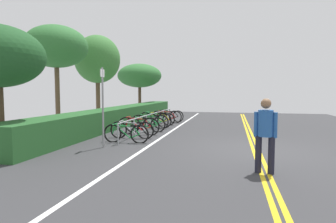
{
  "coord_description": "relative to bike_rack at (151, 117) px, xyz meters",
  "views": [
    {
      "loc": [
        -9.01,
        0.72,
        1.82
      ],
      "look_at": [
        2.81,
        3.4,
        0.92
      ],
      "focal_mm": 30.58,
      "sensor_mm": 36.0,
      "label": 1
    }
  ],
  "objects": [
    {
      "name": "tree_extra",
      "position": [
        8.7,
        3.46,
        2.4
      ],
      "size": [
        3.44,
        3.44,
        3.91
      ],
      "color": "#473323",
      "rests_on": "ground_plane"
    },
    {
      "name": "bike_lane_stripe_white",
      "position": [
        -3.81,
        -1.05,
        -0.57
      ],
      "size": [
        27.18,
        0.12,
        0.0
      ],
      "primitive_type": "cube",
      "color": "white",
      "rests_on": "ground_plane"
    },
    {
      "name": "tree_mid",
      "position": [
        -0.9,
        4.3,
        3.26
      ],
      "size": [
        2.89,
        2.89,
        4.82
      ],
      "color": "brown",
      "rests_on": "ground_plane"
    },
    {
      "name": "bike_rack",
      "position": [
        0.0,
        0.0,
        0.0
      ],
      "size": [
        8.04,
        0.05,
        0.74
      ],
      "color": "#9EA0A5",
      "rests_on": "ground_plane"
    },
    {
      "name": "bicycle_8",
      "position": [
        3.56,
        -0.11,
        -0.24
      ],
      "size": [
        0.56,
        1.72,
        0.71
      ],
      "color": "black",
      "rests_on": "ground_plane"
    },
    {
      "name": "sign_post_near",
      "position": [
        -4.47,
        0.3,
        0.94
      ],
      "size": [
        0.36,
        0.09,
        2.54
      ],
      "color": "gray",
      "rests_on": "ground_plane"
    },
    {
      "name": "bicycle_5",
      "position": [
        0.8,
        0.06,
        -0.2
      ],
      "size": [
        0.47,
        1.79,
        0.78
      ],
      "color": "black",
      "rests_on": "ground_plane"
    },
    {
      "name": "tree_far_right",
      "position": [
        2.83,
        4.11,
        3.07
      ],
      "size": [
        2.66,
        2.66,
        5.05
      ],
      "color": "brown",
      "rests_on": "ground_plane"
    },
    {
      "name": "hedge_backdrop",
      "position": [
        1.5,
        2.12,
        -0.1
      ],
      "size": [
        16.99,
        1.28,
        0.93
      ],
      "primitive_type": "cube",
      "color": "#235626",
      "rests_on": "ground_plane"
    },
    {
      "name": "ground_plane",
      "position": [
        -3.81,
        -4.43,
        -0.59
      ],
      "size": [
        30.2,
        12.76,
        0.05
      ],
      "primitive_type": "cube",
      "color": "#353538"
    },
    {
      "name": "centre_line_yellow_outer",
      "position": [
        -3.81,
        -4.35,
        -0.57
      ],
      "size": [
        27.18,
        0.1,
        0.0
      ],
      "primitive_type": "cube",
      "color": "gold",
      "rests_on": "ground_plane"
    },
    {
      "name": "bicycle_2",
      "position": [
        -1.71,
        0.06,
        -0.21
      ],
      "size": [
        0.46,
        1.82,
        0.77
      ],
      "color": "black",
      "rests_on": "ground_plane"
    },
    {
      "name": "bicycle_4",
      "position": [
        0.06,
        0.08,
        -0.23
      ],
      "size": [
        0.52,
        1.74,
        0.73
      ],
      "color": "black",
      "rests_on": "ground_plane"
    },
    {
      "name": "pedestrian",
      "position": [
        -6.33,
        -4.42,
        0.37
      ],
      "size": [
        0.32,
        0.48,
        1.65
      ],
      "color": "#1E1E2D",
      "rests_on": "ground_plane"
    },
    {
      "name": "bicycle_0",
      "position": [
        -3.52,
        -0.1,
        -0.25
      ],
      "size": [
        0.46,
        1.67,
        0.69
      ],
      "color": "black",
      "rests_on": "ground_plane"
    },
    {
      "name": "bicycle_6",
      "position": [
        1.73,
        0.05,
        -0.25
      ],
      "size": [
        0.46,
        1.7,
        0.69
      ],
      "color": "black",
      "rests_on": "ground_plane"
    },
    {
      "name": "bicycle_1",
      "position": [
        -2.6,
        0.02,
        -0.25
      ],
      "size": [
        0.46,
        1.74,
        0.69
      ],
      "color": "black",
      "rests_on": "ground_plane"
    },
    {
      "name": "bicycle_7",
      "position": [
        2.6,
        -0.12,
        -0.22
      ],
      "size": [
        0.62,
        1.68,
        0.74
      ],
      "color": "black",
      "rests_on": "ground_plane"
    },
    {
      "name": "centre_line_yellow_inner",
      "position": [
        -3.81,
        -4.51,
        -0.57
      ],
      "size": [
        27.18,
        0.1,
        0.0
      ],
      "primitive_type": "cube",
      "color": "gold",
      "rests_on": "ground_plane"
    },
    {
      "name": "bicycle_3",
      "position": [
        -0.89,
        0.01,
        -0.25
      ],
      "size": [
        0.53,
        1.74,
        0.69
      ],
      "color": "black",
      "rests_on": "ground_plane"
    }
  ]
}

